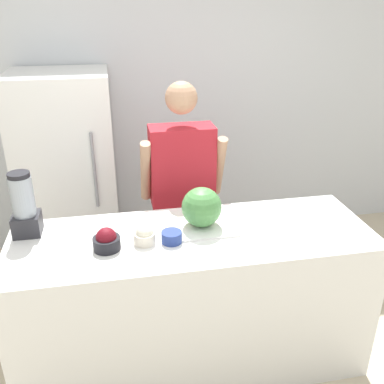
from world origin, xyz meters
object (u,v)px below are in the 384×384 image
bowl_cream (144,235)px  bowl_cherries (106,241)px  watermelon (202,207)px  bowl_small_blue (172,237)px  person (182,196)px  blender (24,207)px  refrigerator (69,176)px

bowl_cream → bowl_cherries: bearing=-173.7°
watermelon → bowl_small_blue: 0.26m
person → bowl_cherries: (-0.54, -0.75, 0.13)m
bowl_cherries → bowl_cream: size_ratio=1.23×
bowl_cherries → bowl_small_blue: bowl_cherries is taller
person → blender: person is taller
watermelon → bowl_cherries: (-0.55, -0.14, -0.08)m
person → watermelon: size_ratio=7.17×
bowl_cherries → blender: (-0.44, 0.25, 0.12)m
watermelon → bowl_cream: 0.37m
bowl_cherries → blender: size_ratio=0.39×
bowl_cherries → person: bearing=54.6°
bowl_small_blue → refrigerator: bearing=115.8°
bowl_cherries → bowl_cream: bearing=6.3°
refrigerator → blender: (-0.14, -1.10, 0.26)m
watermelon → bowl_small_blue: watermelon is taller
refrigerator → bowl_cherries: (0.30, -1.35, 0.15)m
person → bowl_cream: 0.81m
bowl_cream → person: bearing=65.6°
refrigerator → bowl_cream: refrigerator is taller
bowl_cream → bowl_small_blue: bearing=-6.6°
watermelon → bowl_cherries: bearing=-165.5°
watermelon → bowl_cream: watermelon is taller
person → bowl_cherries: bearing=-125.4°
watermelon → bowl_small_blue: size_ratio=2.04×
refrigerator → bowl_cherries: refrigerator is taller
bowl_cream → blender: bearing=160.2°
bowl_cream → bowl_small_blue: size_ratio=1.05×
blender → watermelon: bearing=-6.5°
watermelon → person: bearing=91.0°
watermelon → blender: blender is taller
watermelon → blender: (-0.98, 0.11, 0.04)m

